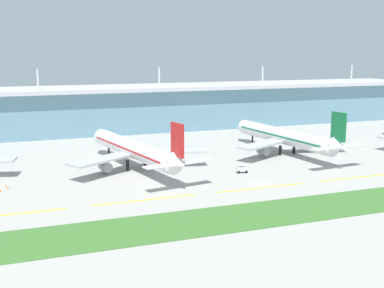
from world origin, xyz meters
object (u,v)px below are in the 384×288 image
object	(u,v)px
safety_cone_left_wingtip	(6,186)
safety_cone_right_wingtip	(1,191)
baggage_cart	(242,169)
safety_cone_nose_front	(8,188)
airliner_far_middle	(285,137)
airliner_near_middle	(134,150)

from	to	relation	value
safety_cone_left_wingtip	safety_cone_right_wingtip	bearing A→B (deg)	-105.54
baggage_cart	safety_cone_nose_front	size ratio (longest dim) A/B	5.41
safety_cone_left_wingtip	safety_cone_right_wingtip	size ratio (longest dim) A/B	1.00
safety_cone_left_wingtip	safety_cone_nose_front	bearing A→B (deg)	-79.89
airliner_far_middle	baggage_cart	size ratio (longest dim) A/B	17.29
airliner_near_middle	airliner_far_middle	size ratio (longest dim) A/B	1.02
airliner_far_middle	baggage_cart	xyz separation A→B (m)	(-28.57, -21.56, -5.19)
airliner_near_middle	safety_cone_left_wingtip	world-z (taller)	airliner_near_middle
baggage_cart	safety_cone_right_wingtip	distance (m)	72.47
airliner_far_middle	safety_cone_nose_front	xyz separation A→B (m)	(-99.05, -15.71, -6.10)
airliner_near_middle	baggage_cart	distance (m)	35.74
airliner_near_middle	safety_cone_left_wingtip	distance (m)	41.40
airliner_near_middle	safety_cone_left_wingtip	size ratio (longest dim) A/B	95.03
airliner_near_middle	baggage_cart	size ratio (longest dim) A/B	17.57
airliner_near_middle	baggage_cart	bearing A→B (deg)	-29.00
safety_cone_right_wingtip	safety_cone_nose_front	bearing A→B (deg)	52.94
safety_cone_left_wingtip	safety_cone_right_wingtip	world-z (taller)	same
safety_cone_left_wingtip	airliner_far_middle	bearing A→B (deg)	7.48
airliner_near_middle	airliner_far_middle	distance (m)	59.66
airliner_far_middle	safety_cone_nose_front	world-z (taller)	airliner_far_middle
airliner_near_middle	baggage_cart	world-z (taller)	airliner_near_middle
safety_cone_left_wingtip	safety_cone_nose_front	distance (m)	2.68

